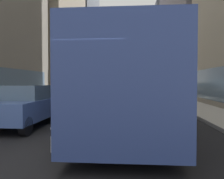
{
  "coord_description": "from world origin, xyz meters",
  "views": [
    {
      "loc": [
        1.35,
        -5.2,
        1.73
      ],
      "look_at": [
        0.48,
        5.45,
        1.4
      ],
      "focal_mm": 36.57,
      "sensor_mm": 36.0,
      "label": 1
    }
  ],
  "objects_px": {
    "car_black_suv": "(111,87)",
    "car_blue_hatchback": "(29,105)",
    "car_grey_wagon": "(84,93)",
    "dalmatian_dog": "(58,130)",
    "car_red_coupe": "(137,86)",
    "car_white_van": "(130,87)",
    "transit_bus": "(127,81)"
  },
  "relations": [
    {
      "from": "car_black_suv",
      "to": "transit_bus",
      "type": "bearing_deg",
      "value": -84.19
    },
    {
      "from": "car_blue_hatchback",
      "to": "car_grey_wagon",
      "type": "distance_m",
      "value": 10.95
    },
    {
      "from": "transit_bus",
      "to": "car_red_coupe",
      "type": "distance_m",
      "value": 41.4
    },
    {
      "from": "car_black_suv",
      "to": "car_red_coupe",
      "type": "distance_m",
      "value": 5.97
    },
    {
      "from": "car_white_van",
      "to": "car_black_suv",
      "type": "bearing_deg",
      "value": 117.42
    },
    {
      "from": "car_red_coupe",
      "to": "dalmatian_dog",
      "type": "bearing_deg",
      "value": -94.18
    },
    {
      "from": "transit_bus",
      "to": "car_blue_hatchback",
      "type": "height_order",
      "value": "transit_bus"
    },
    {
      "from": "car_red_coupe",
      "to": "dalmatian_dog",
      "type": "distance_m",
      "value": 45.49
    },
    {
      "from": "transit_bus",
      "to": "dalmatian_dog",
      "type": "relative_size",
      "value": 11.98
    },
    {
      "from": "transit_bus",
      "to": "car_red_coupe",
      "type": "xyz_separation_m",
      "value": [
        1.6,
        41.36,
        -0.95
      ]
    },
    {
      "from": "car_grey_wagon",
      "to": "car_white_van",
      "type": "xyz_separation_m",
      "value": [
        4.0,
        21.4,
        -0.0
      ]
    },
    {
      "from": "car_grey_wagon",
      "to": "car_black_suv",
      "type": "bearing_deg",
      "value": 90.0
    },
    {
      "from": "transit_bus",
      "to": "car_grey_wagon",
      "type": "relative_size",
      "value": 2.41
    },
    {
      "from": "car_black_suv",
      "to": "car_blue_hatchback",
      "type": "height_order",
      "value": "same"
    },
    {
      "from": "car_red_coupe",
      "to": "car_white_van",
      "type": "relative_size",
      "value": 1.04
    },
    {
      "from": "transit_bus",
      "to": "car_blue_hatchback",
      "type": "relative_size",
      "value": 2.45
    },
    {
      "from": "car_blue_hatchback",
      "to": "car_red_coupe",
      "type": "xyz_separation_m",
      "value": [
        5.6,
        42.13,
        0.0
      ]
    },
    {
      "from": "car_black_suv",
      "to": "car_blue_hatchback",
      "type": "xyz_separation_m",
      "value": [
        -0.0,
        -40.05,
        0.0
      ]
    },
    {
      "from": "car_black_suv",
      "to": "car_red_coupe",
      "type": "bearing_deg",
      "value": 20.3
    },
    {
      "from": "car_blue_hatchback",
      "to": "car_grey_wagon",
      "type": "relative_size",
      "value": 0.98
    },
    {
      "from": "car_red_coupe",
      "to": "car_white_van",
      "type": "distance_m",
      "value": 9.91
    },
    {
      "from": "transit_bus",
      "to": "car_black_suv",
      "type": "distance_m",
      "value": 39.51
    },
    {
      "from": "car_white_van",
      "to": "car_blue_hatchback",
      "type": "bearing_deg",
      "value": -97.05
    },
    {
      "from": "car_blue_hatchback",
      "to": "car_red_coupe",
      "type": "bearing_deg",
      "value": 82.43
    },
    {
      "from": "car_red_coupe",
      "to": "dalmatian_dog",
      "type": "relative_size",
      "value": 4.8
    },
    {
      "from": "car_grey_wagon",
      "to": "car_white_van",
      "type": "distance_m",
      "value": 21.77
    },
    {
      "from": "transit_bus",
      "to": "car_grey_wagon",
      "type": "bearing_deg",
      "value": 111.44
    },
    {
      "from": "car_black_suv",
      "to": "car_blue_hatchback",
      "type": "relative_size",
      "value": 0.91
    },
    {
      "from": "car_red_coupe",
      "to": "car_blue_hatchback",
      "type": "bearing_deg",
      "value": -97.57
    },
    {
      "from": "car_grey_wagon",
      "to": "dalmatian_dog",
      "type": "distance_m",
      "value": 14.38
    },
    {
      "from": "car_black_suv",
      "to": "car_red_coupe",
      "type": "relative_size",
      "value": 0.92
    },
    {
      "from": "car_black_suv",
      "to": "car_grey_wagon",
      "type": "xyz_separation_m",
      "value": [
        -0.0,
        -29.1,
        0.0
      ]
    }
  ]
}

